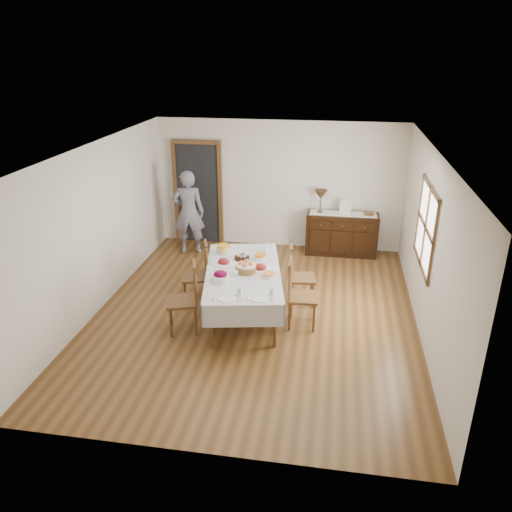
% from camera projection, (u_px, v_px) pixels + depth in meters
% --- Properties ---
extents(ground, '(6.00, 6.00, 0.00)m').
position_uv_depth(ground, '(255.00, 313.00, 7.94)').
color(ground, brown).
extents(room_shell, '(5.02, 6.02, 2.65)m').
position_uv_depth(room_shell, '(250.00, 206.00, 7.70)').
color(room_shell, white).
rests_on(room_shell, ground).
extents(dining_table, '(1.51, 2.38, 0.76)m').
position_uv_depth(dining_table, '(243.00, 276.00, 7.66)').
color(dining_table, '#BDBCC1').
rests_on(dining_table, ground).
extents(chair_left_near, '(0.57, 0.57, 1.08)m').
position_uv_depth(chair_left_near, '(186.00, 297.00, 7.28)').
color(chair_left_near, '#54351B').
rests_on(chair_left_near, ground).
extents(chair_left_far, '(0.55, 0.55, 1.05)m').
position_uv_depth(chair_left_far, '(198.00, 273.00, 8.08)').
color(chair_left_far, '#54351B').
rests_on(chair_left_far, ground).
extents(chair_right_near, '(0.46, 0.46, 1.07)m').
position_uv_depth(chair_right_near, '(299.00, 293.00, 7.41)').
color(chair_right_near, '#54351B').
rests_on(chair_right_near, ground).
extents(chair_right_far, '(0.47, 0.47, 1.01)m').
position_uv_depth(chair_right_far, '(299.00, 275.00, 8.07)').
color(chair_right_far, '#54351B').
rests_on(chair_right_far, ground).
extents(sideboard, '(1.42, 0.52, 0.85)m').
position_uv_depth(sideboard, '(342.00, 234.00, 10.05)').
color(sideboard, black).
rests_on(sideboard, ground).
extents(person, '(0.63, 0.46, 1.82)m').
position_uv_depth(person, '(189.00, 210.00, 9.92)').
color(person, slate).
rests_on(person, ground).
extents(bread_basket, '(0.32, 0.32, 0.18)m').
position_uv_depth(bread_basket, '(246.00, 268.00, 7.56)').
color(bread_basket, brown).
rests_on(bread_basket, dining_table).
extents(egg_basket, '(0.24, 0.24, 0.10)m').
position_uv_depth(egg_basket, '(242.00, 257.00, 8.01)').
color(egg_basket, black).
rests_on(egg_basket, dining_table).
extents(ham_platter_a, '(0.32, 0.32, 0.11)m').
position_uv_depth(ham_platter_a, '(224.00, 262.00, 7.84)').
color(ham_platter_a, white).
rests_on(ham_platter_a, dining_table).
extents(ham_platter_b, '(0.30, 0.30, 0.11)m').
position_uv_depth(ham_platter_b, '(260.00, 268.00, 7.65)').
color(ham_platter_b, white).
rests_on(ham_platter_b, dining_table).
extents(beet_bowl, '(0.26, 0.26, 0.16)m').
position_uv_depth(beet_bowl, '(220.00, 277.00, 7.27)').
color(beet_bowl, white).
rests_on(beet_bowl, dining_table).
extents(carrot_bowl, '(0.21, 0.21, 0.08)m').
position_uv_depth(carrot_bowl, '(260.00, 257.00, 8.01)').
color(carrot_bowl, white).
rests_on(carrot_bowl, dining_table).
extents(pineapple_bowl, '(0.22, 0.22, 0.14)m').
position_uv_depth(pineapple_bowl, '(223.00, 249.00, 8.24)').
color(pineapple_bowl, '#D5B687').
rests_on(pineapple_bowl, dining_table).
extents(casserole_dish, '(0.21, 0.21, 0.07)m').
position_uv_depth(casserole_dish, '(269.00, 275.00, 7.40)').
color(casserole_dish, white).
rests_on(casserole_dish, dining_table).
extents(butter_dish, '(0.15, 0.11, 0.07)m').
position_uv_depth(butter_dish, '(234.00, 273.00, 7.46)').
color(butter_dish, white).
rests_on(butter_dish, dining_table).
extents(setting_left, '(0.44, 0.31, 0.10)m').
position_uv_depth(setting_left, '(230.00, 296.00, 6.82)').
color(setting_left, white).
rests_on(setting_left, dining_table).
extents(setting_right, '(0.44, 0.31, 0.10)m').
position_uv_depth(setting_right, '(263.00, 296.00, 6.81)').
color(setting_right, white).
rests_on(setting_right, dining_table).
extents(glass_far_a, '(0.07, 0.07, 0.09)m').
position_uv_depth(glass_far_a, '(231.00, 249.00, 8.31)').
color(glass_far_a, silver).
rests_on(glass_far_a, dining_table).
extents(glass_far_b, '(0.06, 0.06, 0.11)m').
position_uv_depth(glass_far_b, '(265.00, 248.00, 8.31)').
color(glass_far_b, silver).
rests_on(glass_far_b, dining_table).
extents(runner, '(1.30, 0.35, 0.01)m').
position_uv_depth(runner, '(343.00, 214.00, 9.87)').
color(runner, white).
rests_on(runner, sideboard).
extents(table_lamp, '(0.26, 0.26, 0.46)m').
position_uv_depth(table_lamp, '(321.00, 195.00, 9.82)').
color(table_lamp, brown).
rests_on(table_lamp, sideboard).
extents(picture_frame, '(0.22, 0.08, 0.28)m').
position_uv_depth(picture_frame, '(345.00, 208.00, 9.77)').
color(picture_frame, beige).
rests_on(picture_frame, sideboard).
extents(deco_bowl, '(0.20, 0.20, 0.06)m').
position_uv_depth(deco_bowl, '(369.00, 214.00, 9.79)').
color(deco_bowl, '#54351B').
rests_on(deco_bowl, sideboard).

